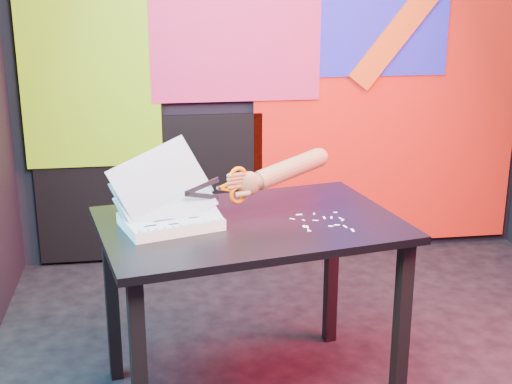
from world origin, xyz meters
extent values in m
cube|color=black|center=(0.00, 1.50, 1.35)|extent=(3.00, 0.01, 2.70)
cube|color=red|center=(0.65, 1.47, 0.85)|extent=(1.60, 0.02, 1.60)
cube|color=#2624DC|center=(0.55, 1.46, 1.45)|extent=(0.85, 0.02, 0.75)
cube|color=#CC265A|center=(-0.25, 1.45, 1.35)|extent=(0.95, 0.02, 0.80)
cube|color=#80CC13|center=(-1.05, 1.46, 1.10)|extent=(0.75, 0.02, 1.00)
cube|color=black|center=(-0.75, 1.47, 0.45)|extent=(1.30, 0.02, 0.85)
cube|color=black|center=(-0.80, -0.41, 0.36)|extent=(0.06, 0.06, 0.72)
cube|color=black|center=(-0.92, 0.20, 0.36)|extent=(0.06, 0.06, 0.72)
cube|color=black|center=(0.17, -0.22, 0.36)|extent=(0.06, 0.06, 0.72)
cube|color=black|center=(0.05, 0.39, 0.36)|extent=(0.06, 0.06, 0.72)
cube|color=black|center=(-0.38, -0.01, 0.73)|extent=(1.23, 0.94, 0.03)
cube|color=white|center=(-0.67, -0.03, 0.77)|extent=(0.40, 0.34, 0.04)
cube|color=silver|center=(-0.67, -0.03, 0.79)|extent=(0.40, 0.34, 0.00)
cube|color=silver|center=(-0.67, -0.03, 0.80)|extent=(0.39, 0.32, 0.10)
cube|color=silver|center=(-0.68, -0.01, 0.82)|extent=(0.40, 0.31, 0.18)
cube|color=silver|center=(-0.69, 0.00, 0.87)|extent=(0.40, 0.27, 0.25)
cube|color=silver|center=(-0.70, 0.02, 0.91)|extent=(0.40, 0.23, 0.30)
cylinder|color=black|center=(-0.79, -0.18, 0.79)|extent=(0.01, 0.01, 0.00)
cylinder|color=black|center=(-0.76, -0.17, 0.79)|extent=(0.01, 0.01, 0.00)
cylinder|color=black|center=(-0.73, -0.16, 0.79)|extent=(0.01, 0.01, 0.00)
cylinder|color=black|center=(-0.70, -0.15, 0.79)|extent=(0.01, 0.01, 0.00)
cylinder|color=black|center=(-0.67, -0.14, 0.79)|extent=(0.01, 0.01, 0.00)
cylinder|color=black|center=(-0.64, -0.14, 0.79)|extent=(0.01, 0.01, 0.00)
cylinder|color=black|center=(-0.61, -0.13, 0.79)|extent=(0.01, 0.01, 0.00)
cylinder|color=black|center=(-0.58, -0.12, 0.79)|extent=(0.01, 0.01, 0.00)
cylinder|color=black|center=(-0.55, -0.11, 0.79)|extent=(0.01, 0.01, 0.00)
cylinder|color=black|center=(-0.53, -0.10, 0.79)|extent=(0.01, 0.01, 0.00)
cylinder|color=black|center=(-0.50, -0.09, 0.79)|extent=(0.01, 0.01, 0.00)
cylinder|color=black|center=(-0.85, 0.04, 0.79)|extent=(0.01, 0.01, 0.00)
cylinder|color=black|center=(-0.82, 0.04, 0.79)|extent=(0.01, 0.01, 0.00)
cylinder|color=black|center=(-0.79, 0.05, 0.79)|extent=(0.01, 0.01, 0.00)
cylinder|color=black|center=(-0.77, 0.06, 0.79)|extent=(0.01, 0.01, 0.00)
cylinder|color=black|center=(-0.74, 0.07, 0.79)|extent=(0.01, 0.01, 0.00)
cylinder|color=black|center=(-0.71, 0.08, 0.79)|extent=(0.01, 0.01, 0.00)
cylinder|color=black|center=(-0.68, 0.09, 0.79)|extent=(0.01, 0.01, 0.00)
cylinder|color=black|center=(-0.65, 0.10, 0.79)|extent=(0.01, 0.01, 0.00)
cylinder|color=black|center=(-0.62, 0.11, 0.79)|extent=(0.01, 0.01, 0.00)
cylinder|color=black|center=(-0.59, 0.12, 0.79)|extent=(0.01, 0.01, 0.00)
cylinder|color=black|center=(-0.56, 0.12, 0.79)|extent=(0.01, 0.01, 0.00)
cube|color=black|center=(-0.76, -0.01, 0.79)|extent=(0.06, 0.03, 0.00)
cube|color=black|center=(-0.67, 0.00, 0.79)|extent=(0.05, 0.02, 0.00)
cube|color=black|center=(-0.70, -0.07, 0.79)|extent=(0.08, 0.03, 0.00)
cube|color=black|center=(-0.59, -0.06, 0.79)|extent=(0.04, 0.02, 0.00)
cube|color=black|center=(-0.75, -0.13, 0.79)|extent=(0.05, 0.02, 0.00)
cube|color=black|center=(-0.65, 0.05, 0.79)|extent=(0.05, 0.03, 0.00)
cube|color=black|center=(-0.67, -0.12, 0.79)|extent=(0.04, 0.02, 0.00)
cube|color=#AEAEB1|center=(-0.56, -0.01, 0.89)|extent=(0.13, 0.05, 0.05)
cube|color=#AEAEB1|center=(-0.56, -0.01, 0.86)|extent=(0.13, 0.05, 0.05)
cylinder|color=#AEAEB1|center=(-0.49, 0.02, 0.88)|extent=(0.02, 0.02, 0.01)
cube|color=#D05E00|center=(-0.47, 0.03, 0.87)|extent=(0.05, 0.03, 0.02)
cube|color=#D05E00|center=(-0.47, 0.03, 0.88)|extent=(0.05, 0.03, 0.02)
torus|color=#D05E00|center=(-0.41, 0.05, 0.91)|extent=(0.08, 0.04, 0.08)
torus|color=#D05E00|center=(-0.41, 0.05, 0.84)|extent=(0.08, 0.04, 0.08)
ellipsoid|color=brown|center=(-0.37, 0.06, 0.88)|extent=(0.09, 0.05, 0.10)
cylinder|color=brown|center=(-0.41, 0.05, 0.87)|extent=(0.07, 0.04, 0.02)
cylinder|color=brown|center=(-0.41, 0.05, 0.89)|extent=(0.07, 0.04, 0.02)
cylinder|color=brown|center=(-0.41, 0.05, 0.90)|extent=(0.06, 0.04, 0.02)
cylinder|color=brown|center=(-0.41, 0.05, 0.92)|extent=(0.06, 0.04, 0.02)
cylinder|color=brown|center=(-0.40, 0.04, 0.84)|extent=(0.06, 0.03, 0.03)
cylinder|color=brown|center=(-0.33, 0.08, 0.88)|extent=(0.07, 0.08, 0.06)
cylinder|color=brown|center=(-0.20, 0.13, 0.91)|extent=(0.30, 0.18, 0.14)
sphere|color=brown|center=(-0.07, 0.18, 0.94)|extent=(0.07, 0.07, 0.07)
cube|color=white|center=(-0.02, -0.16, 0.75)|extent=(0.01, 0.03, 0.00)
cube|color=white|center=(-0.21, -0.01, 0.75)|extent=(0.02, 0.02, 0.00)
cube|color=white|center=(-0.09, -0.01, 0.75)|extent=(0.01, 0.03, 0.00)
cube|color=white|center=(-0.03, 0.04, 0.75)|extent=(0.02, 0.01, 0.00)
cube|color=white|center=(-0.18, -0.15, 0.75)|extent=(0.01, 0.02, 0.00)
cube|color=white|center=(-0.18, -0.15, 0.75)|extent=(0.01, 0.01, 0.00)
cube|color=white|center=(-0.06, -0.02, 0.75)|extent=(0.01, 0.03, 0.00)
cube|color=white|center=(-0.13, -0.04, 0.75)|extent=(0.02, 0.01, 0.00)
cube|color=white|center=(-0.18, -0.11, 0.75)|extent=(0.01, 0.03, 0.00)
cube|color=white|center=(-0.17, -0.03, 0.75)|extent=(0.01, 0.01, 0.00)
cube|color=white|center=(-0.12, 0.03, 0.75)|extent=(0.01, 0.02, 0.00)
cube|color=white|center=(-0.04, -0.12, 0.75)|extent=(0.01, 0.03, 0.00)
cube|color=white|center=(-0.06, -0.10, 0.75)|extent=(0.02, 0.01, 0.00)
cube|color=white|center=(-0.03, -0.04, 0.75)|extent=(0.01, 0.03, 0.00)
cube|color=white|center=(-0.18, 0.03, 0.75)|extent=(0.02, 0.01, 0.00)
cube|color=white|center=(-0.03, -0.05, 0.75)|extent=(0.01, 0.01, 0.00)
cube|color=white|center=(-0.19, -0.10, 0.75)|extent=(0.01, 0.02, 0.00)
cube|color=white|center=(-0.09, -0.11, 0.75)|extent=(0.02, 0.01, 0.00)
camera|label=1|loc=(-0.72, -2.52, 1.65)|focal=50.00mm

